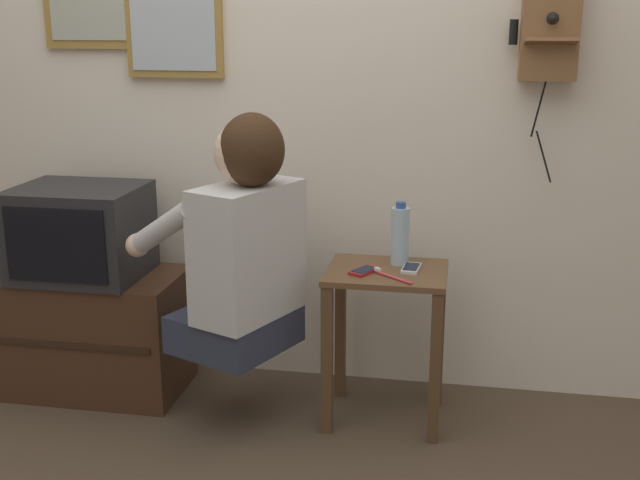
{
  "coord_description": "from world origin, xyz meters",
  "views": [
    {
      "loc": [
        0.66,
        -2.09,
        1.48
      ],
      "look_at": [
        0.15,
        0.67,
        0.71
      ],
      "focal_mm": 45.0,
      "sensor_mm": 36.0,
      "label": 1
    }
  ],
  "objects_px": {
    "wall_mirror": "(173,3)",
    "cell_phone_held": "(364,271)",
    "toothbrush": "(391,276)",
    "cell_phone_spare": "(411,268)",
    "person": "(242,242)",
    "water_bottle": "(400,235)",
    "television": "(80,232)",
    "wall_phone_antique": "(550,26)"
  },
  "relations": [
    {
      "from": "cell_phone_held",
      "to": "television",
      "type": "bearing_deg",
      "value": -154.98
    },
    {
      "from": "wall_mirror",
      "to": "cell_phone_held",
      "type": "height_order",
      "value": "wall_mirror"
    },
    {
      "from": "wall_phone_antique",
      "to": "cell_phone_held",
      "type": "height_order",
      "value": "wall_phone_antique"
    },
    {
      "from": "person",
      "to": "cell_phone_spare",
      "type": "bearing_deg",
      "value": -50.92
    },
    {
      "from": "person",
      "to": "cell_phone_spare",
      "type": "xyz_separation_m",
      "value": [
        0.59,
        0.17,
        -0.12
      ]
    },
    {
      "from": "person",
      "to": "cell_phone_held",
      "type": "bearing_deg",
      "value": -53.07
    },
    {
      "from": "wall_mirror",
      "to": "toothbrush",
      "type": "distance_m",
      "value": 1.38
    },
    {
      "from": "television",
      "to": "toothbrush",
      "type": "relative_size",
      "value": 3.24
    },
    {
      "from": "person",
      "to": "toothbrush",
      "type": "distance_m",
      "value": 0.54
    },
    {
      "from": "person",
      "to": "water_bottle",
      "type": "bearing_deg",
      "value": -43.66
    },
    {
      "from": "television",
      "to": "cell_phone_held",
      "type": "relative_size",
      "value": 3.52
    },
    {
      "from": "wall_phone_antique",
      "to": "cell_phone_held",
      "type": "relative_size",
      "value": 5.78
    },
    {
      "from": "cell_phone_spare",
      "to": "toothbrush",
      "type": "bearing_deg",
      "value": -115.92
    },
    {
      "from": "wall_phone_antique",
      "to": "cell_phone_held",
      "type": "distance_m",
      "value": 1.11
    },
    {
      "from": "television",
      "to": "wall_mirror",
      "type": "distance_m",
      "value": 0.97
    },
    {
      "from": "wall_mirror",
      "to": "cell_phone_held",
      "type": "bearing_deg",
      "value": -23.83
    },
    {
      "from": "person",
      "to": "cell_phone_spare",
      "type": "height_order",
      "value": "person"
    },
    {
      "from": "television",
      "to": "wall_phone_antique",
      "type": "xyz_separation_m",
      "value": [
        1.75,
        0.26,
        0.78
      ]
    },
    {
      "from": "person",
      "to": "wall_mirror",
      "type": "bearing_deg",
      "value": 63.58
    },
    {
      "from": "person",
      "to": "cell_phone_held",
      "type": "distance_m",
      "value": 0.46
    },
    {
      "from": "person",
      "to": "water_bottle",
      "type": "height_order",
      "value": "person"
    },
    {
      "from": "person",
      "to": "wall_mirror",
      "type": "distance_m",
      "value": 1.03
    },
    {
      "from": "wall_mirror",
      "to": "water_bottle",
      "type": "distance_m",
      "value": 1.28
    },
    {
      "from": "wall_mirror",
      "to": "cell_phone_spare",
      "type": "bearing_deg",
      "value": -16.87
    },
    {
      "from": "wall_phone_antique",
      "to": "wall_mirror",
      "type": "xyz_separation_m",
      "value": [
        -1.44,
        0.04,
        0.08
      ]
    },
    {
      "from": "television",
      "to": "cell_phone_held",
      "type": "distance_m",
      "value": 1.14
    },
    {
      "from": "television",
      "to": "wall_mirror",
      "type": "bearing_deg",
      "value": 43.67
    },
    {
      "from": "wall_mirror",
      "to": "toothbrush",
      "type": "bearing_deg",
      "value": -23.93
    },
    {
      "from": "person",
      "to": "cell_phone_spare",
      "type": "relative_size",
      "value": 6.8
    },
    {
      "from": "wall_mirror",
      "to": "cell_phone_spare",
      "type": "height_order",
      "value": "wall_mirror"
    },
    {
      "from": "television",
      "to": "wall_phone_antique",
      "type": "distance_m",
      "value": 1.94
    },
    {
      "from": "television",
      "to": "cell_phone_held",
      "type": "xyz_separation_m",
      "value": [
        1.14,
        -0.06,
        -0.08
      ]
    },
    {
      "from": "water_bottle",
      "to": "wall_phone_antique",
      "type": "bearing_deg",
      "value": 21.24
    },
    {
      "from": "television",
      "to": "cell_phone_spare",
      "type": "bearing_deg",
      "value": 0.05
    },
    {
      "from": "cell_phone_held",
      "to": "water_bottle",
      "type": "height_order",
      "value": "water_bottle"
    },
    {
      "from": "water_bottle",
      "to": "wall_mirror",
      "type": "bearing_deg",
      "value": 165.88
    },
    {
      "from": "water_bottle",
      "to": "toothbrush",
      "type": "height_order",
      "value": "water_bottle"
    },
    {
      "from": "television",
      "to": "cell_phone_spare",
      "type": "distance_m",
      "value": 1.3
    },
    {
      "from": "cell_phone_held",
      "to": "cell_phone_spare",
      "type": "bearing_deg",
      "value": 49.19
    },
    {
      "from": "water_bottle",
      "to": "cell_phone_spare",
      "type": "bearing_deg",
      "value": -52.05
    },
    {
      "from": "wall_phone_antique",
      "to": "cell_phone_held",
      "type": "xyz_separation_m",
      "value": [
        -0.62,
        -0.32,
        -0.86
      ]
    },
    {
      "from": "person",
      "to": "toothbrush",
      "type": "bearing_deg",
      "value": -60.43
    }
  ]
}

